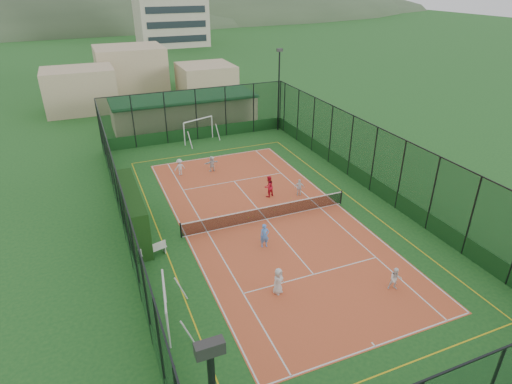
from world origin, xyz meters
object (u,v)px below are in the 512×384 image
clubhouse (185,111)px  white_bench (152,250)px  child_near_right (395,279)px  child_far_back (212,164)px  child_far_right (299,187)px  futsal_goal_far (199,130)px  coach (269,186)px  child_far_left (180,167)px  child_near_mid (265,236)px  floodlight_ne (279,91)px  child_near_left (278,281)px  futsal_goal_near (166,307)px

clubhouse → white_bench: bearing=-108.5°
child_near_right → child_far_back: 18.52m
child_far_right → child_far_back: 8.14m
futsal_goal_far → coach: 13.43m
child_far_right → child_near_right: bearing=113.0°
child_near_right → coach: (-1.77, 12.06, 0.16)m
child_far_left → futsal_goal_far: bearing=-127.9°
white_bench → child_far_back: (6.80, 10.33, 0.19)m
child_far_left → child_far_back: child_far_left is taller
child_far_right → child_far_back: child_far_back is taller
child_near_mid → coach: (2.88, 5.88, 0.05)m
child_far_left → child_far_right: (7.29, -6.91, -0.06)m
white_bench → futsal_goal_far: size_ratio=0.49×
floodlight_ne → child_far_back: (-9.60, -7.62, -3.46)m
child_near_left → coach: (3.91, 10.00, 0.07)m
child_far_left → child_far_right: bearing=125.3°
futsal_goal_far → child_far_right: (3.69, -14.06, -0.46)m
clubhouse → futsal_goal_near: 30.14m
clubhouse → child_far_right: clubhouse is taller
child_near_right → child_far_left: size_ratio=0.93×
child_far_back → child_near_right: bearing=96.8°
child_near_mid → floodlight_ne: bearing=71.9°
child_near_left → child_far_right: bearing=31.0°
child_near_right → child_far_back: (-4.26, 18.03, 0.01)m
white_bench → clubhouse: bearing=56.5°
child_near_right → child_far_left: (-6.91, 18.25, 0.05)m
floodlight_ne → coach: floodlight_ne is taller
child_far_back → child_near_left: bearing=78.4°
child_far_back → futsal_goal_near: bearing=59.5°
coach → child_far_right: bearing=142.2°
clubhouse → coach: size_ratio=9.41×
child_near_left → child_near_mid: bearing=50.1°
futsal_goal_near → child_far_back: bearing=-15.8°
clubhouse → futsal_goal_near: (-8.13, -29.02, -0.57)m
child_near_mid → child_far_right: (5.04, 5.17, -0.11)m
floodlight_ne → child_near_mid: floodlight_ne is taller
clubhouse → child_far_right: 20.06m
clubhouse → child_near_right: clubhouse is taller
futsal_goal_near → coach: 13.89m
futsal_goal_near → futsal_goal_far: 24.72m
futsal_goal_far → child_far_back: bearing=-118.1°
futsal_goal_near → coach: size_ratio=1.93×
floodlight_ne → futsal_goal_near: floodlight_ne is taller
clubhouse → child_far_right: size_ratio=11.85×
child_far_left → futsal_goal_near: bearing=63.4°
child_near_left → child_near_mid: 4.25m
futsal_goal_near → child_near_right: size_ratio=2.40×
futsal_goal_far → child_far_back: futsal_goal_far is taller
child_near_right → floodlight_ne: bearing=103.6°
child_near_right → child_near_left: bearing=-174.5°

